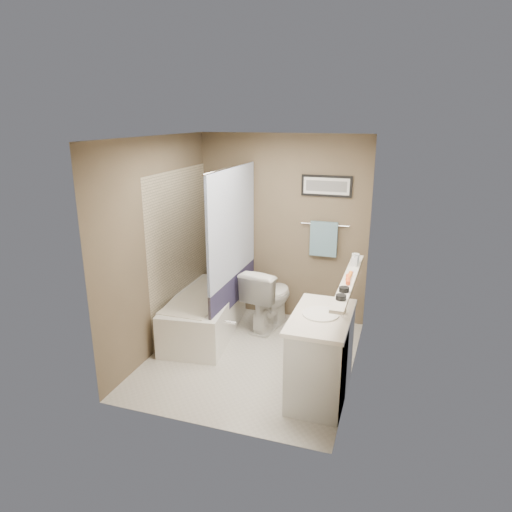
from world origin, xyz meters
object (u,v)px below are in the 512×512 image
(vanity, at_px, (321,357))
(soap_bottle, at_px, (354,260))
(hair_brush_back, at_px, (349,276))
(hair_brush_front, at_px, (348,279))
(toilet, at_px, (269,297))
(candle_bowl_far, at_px, (344,289))
(candle_bowl_near, at_px, (341,297))
(bathtub, at_px, (205,314))
(glass_jar, at_px, (355,258))

(vanity, height_order, soap_bottle, soap_bottle)
(hair_brush_back, bearing_deg, hair_brush_front, -90.00)
(toilet, distance_m, hair_brush_front, 1.69)
(candle_bowl_far, bearing_deg, candle_bowl_near, -90.00)
(candle_bowl_far, distance_m, hair_brush_front, 0.26)
(candle_bowl_far, bearing_deg, toilet, 129.25)
(bathtub, distance_m, toilet, 0.83)
(candle_bowl_far, bearing_deg, hair_brush_front, 90.00)
(hair_brush_back, bearing_deg, vanity, -120.69)
(candle_bowl_near, relative_size, candle_bowl_far, 1.00)
(vanity, relative_size, glass_jar, 9.00)
(candle_bowl_far, xyz_separation_m, hair_brush_back, (0.00, 0.36, 0.00))
(hair_brush_back, bearing_deg, candle_bowl_near, -90.00)
(soap_bottle, bearing_deg, candle_bowl_near, -90.00)
(glass_jar, bearing_deg, vanity, -102.83)
(hair_brush_front, distance_m, soap_bottle, 0.49)
(vanity, height_order, hair_brush_front, hair_brush_front)
(toilet, distance_m, glass_jar, 1.41)
(hair_brush_back, xyz_separation_m, glass_jar, (0.00, 0.50, 0.03))
(vanity, xyz_separation_m, hair_brush_front, (0.19, 0.22, 0.74))
(glass_jar, bearing_deg, candle_bowl_far, -90.00)
(vanity, relative_size, candle_bowl_far, 10.00)
(glass_jar, bearing_deg, hair_brush_front, -90.00)
(bathtub, bearing_deg, candle_bowl_near, -38.96)
(hair_brush_front, relative_size, hair_brush_back, 1.00)
(bathtub, bearing_deg, vanity, -35.60)
(candle_bowl_far, bearing_deg, hair_brush_back, 90.00)
(candle_bowl_far, distance_m, soap_bottle, 0.76)
(hair_brush_front, xyz_separation_m, hair_brush_back, (0.00, 0.10, 0.00))
(toilet, distance_m, candle_bowl_near, 2.01)
(hair_brush_back, bearing_deg, soap_bottle, 90.00)
(candle_bowl_near, height_order, hair_brush_back, hair_brush_back)
(candle_bowl_far, height_order, hair_brush_back, hair_brush_back)
(toilet, xyz_separation_m, soap_bottle, (1.09, -0.57, 0.78))
(hair_brush_back, distance_m, glass_jar, 0.50)
(toilet, relative_size, candle_bowl_far, 8.97)
(hair_brush_front, xyz_separation_m, glass_jar, (0.00, 0.60, 0.03))
(candle_bowl_far, xyz_separation_m, glass_jar, (0.00, 0.86, 0.03))
(toilet, bearing_deg, hair_brush_front, 145.85)
(candle_bowl_far, relative_size, hair_brush_back, 0.41)
(vanity, xyz_separation_m, candle_bowl_near, (0.19, -0.24, 0.73))
(hair_brush_back, bearing_deg, toilet, 138.26)
(toilet, xyz_separation_m, vanity, (0.90, -1.28, -0.00))
(vanity, bearing_deg, candle_bowl_far, -14.53)
(candle_bowl_near, height_order, soap_bottle, soap_bottle)
(toilet, relative_size, soap_bottle, 5.91)
(soap_bottle, bearing_deg, hair_brush_front, -90.00)
(candle_bowl_near, xyz_separation_m, hair_brush_front, (0.00, 0.46, 0.00))
(candle_bowl_near, xyz_separation_m, glass_jar, (0.00, 1.05, 0.03))
(hair_brush_front, bearing_deg, candle_bowl_far, -90.00)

